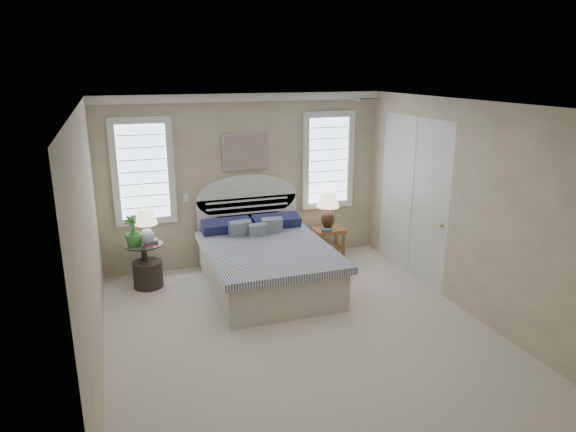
% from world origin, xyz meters
% --- Properties ---
extents(floor, '(4.50, 5.00, 0.01)m').
position_xyz_m(floor, '(0.00, 0.00, 0.00)').
color(floor, '#BBB0A0').
rests_on(floor, ground).
extents(ceiling, '(4.50, 5.00, 0.01)m').
position_xyz_m(ceiling, '(0.00, 0.00, 2.70)').
color(ceiling, silver).
rests_on(ceiling, wall_back).
extents(wall_back, '(4.50, 0.02, 2.70)m').
position_xyz_m(wall_back, '(0.00, 2.50, 1.35)').
color(wall_back, tan).
rests_on(wall_back, floor).
extents(wall_left, '(0.02, 5.00, 2.70)m').
position_xyz_m(wall_left, '(-2.25, 0.00, 1.35)').
color(wall_left, tan).
rests_on(wall_left, floor).
extents(wall_right, '(0.02, 5.00, 2.70)m').
position_xyz_m(wall_right, '(2.25, 0.00, 1.35)').
color(wall_right, tan).
rests_on(wall_right, floor).
extents(crown_molding, '(4.50, 0.08, 0.12)m').
position_xyz_m(crown_molding, '(0.00, 2.46, 2.64)').
color(crown_molding, silver).
rests_on(crown_molding, wall_back).
extents(hvac_vent, '(0.30, 0.20, 0.02)m').
position_xyz_m(hvac_vent, '(1.20, 0.80, 2.68)').
color(hvac_vent, '#B2B2B2').
rests_on(hvac_vent, ceiling).
extents(switch_plate, '(0.08, 0.01, 0.12)m').
position_xyz_m(switch_plate, '(-0.95, 2.48, 1.15)').
color(switch_plate, silver).
rests_on(switch_plate, wall_back).
extents(window_left, '(0.90, 0.06, 1.60)m').
position_xyz_m(window_left, '(-1.55, 2.48, 1.60)').
color(window_left, silver).
rests_on(window_left, wall_back).
extents(window_right, '(0.90, 0.06, 1.60)m').
position_xyz_m(window_right, '(1.40, 2.48, 1.60)').
color(window_right, silver).
rests_on(window_right, wall_back).
extents(painting, '(0.74, 0.04, 0.58)m').
position_xyz_m(painting, '(0.00, 2.46, 1.82)').
color(painting, silver).
rests_on(painting, wall_back).
extents(closet_door, '(0.02, 1.80, 2.40)m').
position_xyz_m(closet_door, '(2.23, 1.20, 1.20)').
color(closet_door, silver).
rests_on(closet_door, floor).
extents(bed, '(1.72, 2.28, 1.47)m').
position_xyz_m(bed, '(0.00, 1.46, 0.39)').
color(bed, '#B7B5A1').
rests_on(bed, floor).
extents(side_table_left, '(0.56, 0.56, 0.63)m').
position_xyz_m(side_table_left, '(-1.65, 2.05, 0.39)').
color(side_table_left, black).
rests_on(side_table_left, floor).
extents(nightstand_right, '(0.50, 0.40, 0.53)m').
position_xyz_m(nightstand_right, '(1.30, 2.15, 0.39)').
color(nightstand_right, '#985731').
rests_on(nightstand_right, floor).
extents(floor_pot, '(0.44, 0.44, 0.38)m').
position_xyz_m(floor_pot, '(-1.62, 1.96, 0.19)').
color(floor_pot, black).
rests_on(floor_pot, floor).
extents(lamp_left, '(0.42, 0.42, 0.53)m').
position_xyz_m(lamp_left, '(-1.59, 2.01, 0.95)').
color(lamp_left, white).
rests_on(lamp_left, side_table_left).
extents(lamp_right, '(0.45, 0.45, 0.60)m').
position_xyz_m(lamp_right, '(1.30, 2.21, 0.90)').
color(lamp_right, black).
rests_on(lamp_right, nightstand_right).
extents(potted_plant, '(0.27, 0.27, 0.44)m').
position_xyz_m(potted_plant, '(-1.78, 2.00, 0.85)').
color(potted_plant, '#337F35').
rests_on(potted_plant, side_table_left).
extents(books_left, '(0.20, 0.16, 0.07)m').
position_xyz_m(books_left, '(-1.53, 2.00, 0.67)').
color(books_left, '#A5292E').
rests_on(books_left, side_table_left).
extents(books_right, '(0.18, 0.15, 0.04)m').
position_xyz_m(books_right, '(1.20, 2.00, 0.55)').
color(books_right, '#A5292E').
rests_on(books_right, nightstand_right).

